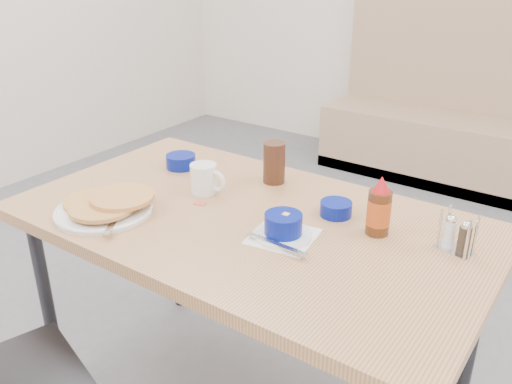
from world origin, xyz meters
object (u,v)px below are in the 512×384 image
Objects in this scene: grits_setting at (283,228)px; amber_tumbler at (274,162)px; coffee_mug at (205,178)px; butter_bowl at (336,209)px; condiment_caddy at (456,238)px; creamer_bowl at (181,161)px; syrup_bottle at (379,209)px; dining_table at (248,234)px; pancake_plate at (105,206)px; booth_bench at (468,131)px.

amber_tumbler is at bearing 127.08° from grits_setting.
coffee_mug is 0.90× the size of amber_tumbler.
amber_tumbler is (-0.29, 0.10, 0.05)m from butter_bowl.
condiment_caddy is (0.77, 0.09, -0.01)m from coffee_mug.
condiment_caddy is at bearing -1.08° from butter_bowl.
coffee_mug is at bearing -29.13° from creamer_bowl.
syrup_bottle reaches higher than butter_bowl.
grits_setting is at bearing -17.80° from dining_table.
dining_table is at bearing -161.10° from syrup_bottle.
butter_bowl is 0.16m from syrup_bottle.
amber_tumbler is at bearing 160.11° from butter_bowl.
syrup_bottle reaches higher than creamer_bowl.
pancake_plate is 2.08× the size of amber_tumbler.
coffee_mug is 0.73× the size of syrup_bottle.
grits_setting is 1.88× the size of condiment_caddy.
dining_table is 11.18× the size of coffee_mug.
booth_bench is at bearing 79.74° from creamer_bowl.
amber_tumbler is at bearing 162.31° from syrup_bottle.
amber_tumbler reaches higher than dining_table.
grits_setting is (0.15, -0.05, 0.09)m from dining_table.
booth_bench is 2.53m from coffee_mug.
creamer_bowl is 0.78m from syrup_bottle.
pancake_plate is at bearing -148.24° from dining_table.
amber_tumbler is (0.28, 0.49, 0.05)m from pancake_plate.
syrup_bottle is (0.20, 0.17, 0.04)m from grits_setting.
coffee_mug is (-0.21, -2.48, 0.46)m from booth_bench.
amber_tumbler is (-0.08, -2.27, 0.48)m from booth_bench.
amber_tumbler is at bearing -175.81° from condiment_caddy.
creamer_bowl is 0.76× the size of amber_tumbler.
grits_setting is at bearing -52.92° from amber_tumbler.
pancake_plate is at bearing -161.23° from grits_setting.
booth_bench is 20.06× the size of butter_bowl.
booth_bench is at bearing 85.07° from coffee_mug.
grits_setting is (0.37, -0.11, -0.02)m from coffee_mug.
amber_tumbler is at bearing 59.62° from pancake_plate.
grits_setting is at bearing -21.27° from creamer_bowl.
dining_table is 13.16× the size of creamer_bowl.
syrup_bottle is at bearing -13.17° from butter_bowl.
creamer_bowl is at bearing 158.73° from grits_setting.
syrup_bottle is at bearing -158.38° from condiment_caddy.
dining_table is 0.25m from coffee_mug.
grits_setting is 1.24× the size of syrup_bottle.
pancake_plate is at bearing -97.53° from booth_bench.
coffee_mug is (0.15, 0.28, 0.03)m from pancake_plate.
butter_bowl is at bearing 74.98° from grits_setting.
booth_bench is at bearing 90.00° from dining_table.
syrup_bottle reaches higher than coffee_mug.
condiment_caddy is (0.99, -0.03, 0.02)m from creamer_bowl.
grits_setting is at bearing -105.02° from butter_bowl.
grits_setting reaches higher than dining_table.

